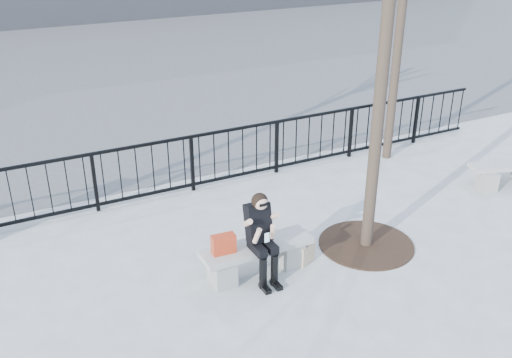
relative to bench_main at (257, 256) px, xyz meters
name	(u,v)px	position (x,y,z in m)	size (l,w,h in m)	color
ground	(257,273)	(0.00, 0.00, -0.30)	(120.00, 120.00, 0.00)	gray
street_surface	(64,60)	(0.00, 15.00, -0.30)	(60.00, 23.00, 0.01)	#474747
railing	(182,165)	(0.00, 3.00, 0.25)	(14.00, 0.06, 1.10)	black
tree_grate	(366,244)	(1.90, -0.10, -0.29)	(1.50, 1.50, 0.02)	black
bench_main	(257,256)	(0.00, 0.00, 0.00)	(1.65, 0.46, 0.49)	slate
bench_second	(506,172)	(5.65, 0.47, -0.03)	(1.46, 0.41, 0.43)	slate
seated_woman	(262,239)	(0.00, -0.16, 0.37)	(0.50, 0.64, 1.34)	black
handbag	(223,244)	(-0.51, 0.02, 0.33)	(0.33, 0.16, 0.27)	#AC2F15
shopping_bag	(306,253)	(0.78, -0.08, -0.14)	(0.34, 0.12, 0.32)	beige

